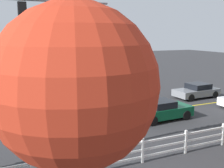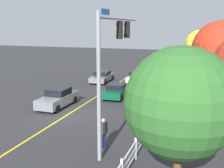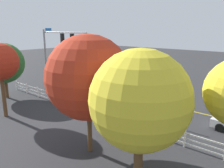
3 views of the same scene
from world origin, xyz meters
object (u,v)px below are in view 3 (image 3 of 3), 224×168
car_2 (134,86)px  tree_2 (0,62)px  tree_1 (140,100)px  tree_3 (4,63)px  pedestrian (57,87)px  car_1 (151,102)px  tree_0 (88,78)px

car_2 → tree_2: size_ratio=0.69×
tree_1 → tree_3: tree_1 is taller
pedestrian → tree_3: (3.12, 4.25, 2.86)m
car_2 → tree_1: size_ratio=0.65×
pedestrian → tree_2: bearing=-144.3°
car_2 → car_1: bearing=141.8°
car_2 → tree_0: bearing=114.3°
car_1 → tree_0: size_ratio=0.56×
tree_2 → tree_0: bearing=-175.6°
car_1 → tree_3: size_ratio=0.67×
tree_1 → tree_2: size_ratio=1.05×
pedestrian → tree_1: (-15.51, 6.76, 3.29)m
pedestrian → tree_1: 17.23m
car_1 → tree_0: tree_0 is taller
pedestrian → tree_3: 6.00m
tree_0 → pedestrian: bearing=-27.8°
car_2 → tree_0: 14.16m
pedestrian → tree_1: bearing=-94.6°
car_2 → tree_0: (-5.42, 12.50, 3.87)m
pedestrian → tree_2: tree_2 is taller
car_1 → tree_1: size_ratio=0.61×
tree_1 → car_1: bearing=-63.0°
car_2 → tree_1: (-9.33, 13.13, 3.50)m
car_1 → tree_2: tree_2 is taller
car_1 → pedestrian: size_ratio=2.35×
tree_2 → car_1: bearing=-131.9°
car_1 → tree_3: tree_3 is taller
tree_3 → tree_1: bearing=172.3°
pedestrian → tree_3: tree_3 is taller
car_2 → tree_2: 14.40m
car_1 → tree_0: (-0.93, 8.86, 3.95)m
car_1 → tree_3: 15.78m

